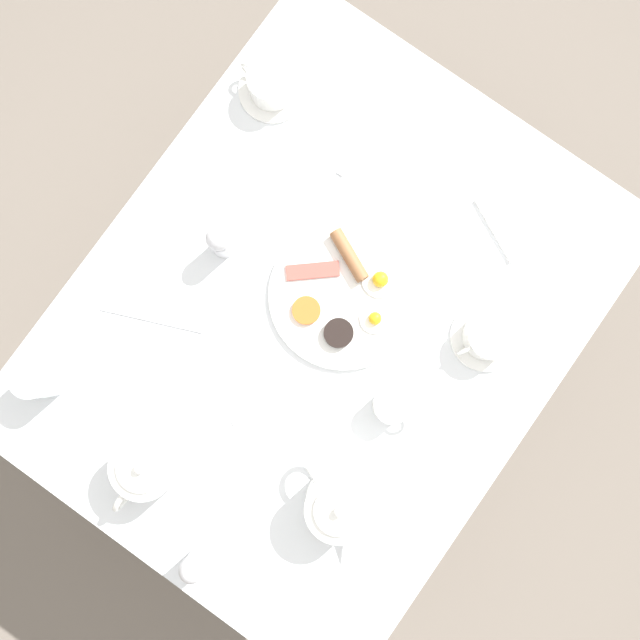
# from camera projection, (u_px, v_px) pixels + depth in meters

# --- Properties ---
(ground_plane) EXTENTS (8.00, 8.00, 0.00)m
(ground_plane) POSITION_uv_depth(u_px,v_px,m) (320.00, 341.00, 1.90)
(ground_plane) COLOR #70665B
(table) EXTENTS (0.87, 1.10, 0.73)m
(table) POSITION_uv_depth(u_px,v_px,m) (320.00, 324.00, 1.25)
(table) COLOR silver
(table) RESTS_ON ground_plane
(breakfast_plate) EXTENTS (0.28, 0.28, 0.04)m
(breakfast_plate) POSITION_uv_depth(u_px,v_px,m) (345.00, 294.00, 1.17)
(breakfast_plate) COLOR white
(breakfast_plate) RESTS_ON table
(teapot_near) EXTENTS (0.20, 0.12, 0.12)m
(teapot_near) POSITION_uv_depth(u_px,v_px,m) (337.00, 504.00, 1.10)
(teapot_near) COLOR white
(teapot_near) RESTS_ON table
(teapot_far) EXTENTS (0.12, 0.20, 0.12)m
(teapot_far) POSITION_uv_depth(u_px,v_px,m) (148.00, 464.00, 1.11)
(teapot_far) COLOR white
(teapot_far) RESTS_ON table
(teacup_with_saucer_left) EXTENTS (0.13, 0.13, 0.06)m
(teacup_with_saucer_left) POSITION_uv_depth(u_px,v_px,m) (488.00, 336.00, 1.15)
(teacup_with_saucer_left) COLOR white
(teacup_with_saucer_left) RESTS_ON table
(teacup_with_saucer_right) EXTENTS (0.13, 0.13, 0.06)m
(teacup_with_saucer_right) POSITION_uv_depth(u_px,v_px,m) (271.00, 85.00, 1.19)
(teacup_with_saucer_right) COLOR white
(teacup_with_saucer_right) RESTS_ON table
(water_glass_tall) EXTENTS (0.07, 0.07, 0.09)m
(water_glass_tall) POSITION_uv_depth(u_px,v_px,m) (40.00, 378.00, 1.12)
(water_glass_tall) COLOR white
(water_glass_tall) RESTS_ON table
(creamer_jug) EXTENTS (0.08, 0.06, 0.06)m
(creamer_jug) POSITION_uv_depth(u_px,v_px,m) (391.00, 407.00, 1.14)
(creamer_jug) COLOR white
(creamer_jug) RESTS_ON table
(pepper_grinder) EXTENTS (0.04, 0.04, 0.10)m
(pepper_grinder) POSITION_uv_depth(u_px,v_px,m) (195.00, 566.00, 1.09)
(pepper_grinder) COLOR #BCBCC1
(pepper_grinder) RESTS_ON table
(salt_grinder) EXTENTS (0.04, 0.04, 0.10)m
(salt_grinder) POSITION_uv_depth(u_px,v_px,m) (220.00, 242.00, 1.14)
(salt_grinder) COLOR #BCBCC1
(salt_grinder) RESTS_ON table
(napkin_folded) EXTENTS (0.20, 0.21, 0.01)m
(napkin_folded) POSITION_uv_depth(u_px,v_px,m) (531.00, 211.00, 1.19)
(napkin_folded) COLOR white
(napkin_folded) RESTS_ON table
(fork_by_plate) EXTENTS (0.02, 0.16, 0.00)m
(fork_by_plate) POSITION_uv_depth(u_px,v_px,m) (363.00, 141.00, 1.21)
(fork_by_plate) COLOR silver
(fork_by_plate) RESTS_ON table
(knife_by_plate) EXTENTS (0.19, 0.09, 0.00)m
(knife_by_plate) POSITION_uv_depth(u_px,v_px,m) (152.00, 318.00, 1.18)
(knife_by_plate) COLOR silver
(knife_by_plate) RESTS_ON table
(spoon_for_tea) EXTENTS (0.07, 0.14, 0.00)m
(spoon_for_tea) POSITION_uv_depth(u_px,v_px,m) (267.00, 404.00, 1.16)
(spoon_for_tea) COLOR silver
(spoon_for_tea) RESTS_ON table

